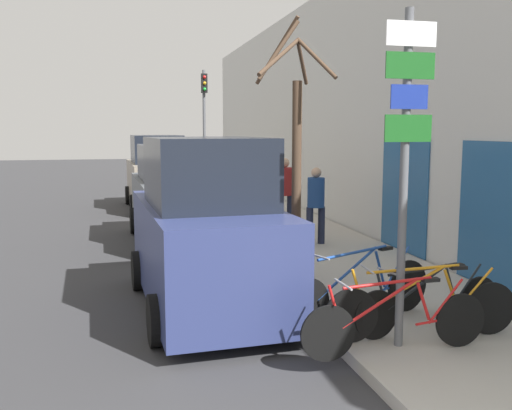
{
  "coord_description": "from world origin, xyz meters",
  "views": [
    {
      "loc": [
        -1.47,
        -1.51,
        2.66
      ],
      "look_at": [
        0.79,
        7.85,
        1.38
      ],
      "focal_mm": 40.0,
      "sensor_mm": 36.0,
      "label": 1
    }
  ],
  "objects_px": {
    "bicycle_0": "(397,321)",
    "parked_car_1": "(175,198)",
    "bicycle_1": "(422,307)",
    "bicycle_3": "(360,291)",
    "pedestrian_near": "(285,188)",
    "pedestrian_far": "(316,200)",
    "bicycle_2": "(430,302)",
    "parked_car_0": "(206,233)",
    "traffic_light": "(204,118)",
    "signpost": "(405,158)",
    "street_tree": "(295,153)",
    "parked_car_2": "(157,176)"
  },
  "relations": [
    {
      "from": "parked_car_1",
      "to": "signpost",
      "type": "bearing_deg",
      "value": -78.17
    },
    {
      "from": "parked_car_1",
      "to": "parked_car_0",
      "type": "bearing_deg",
      "value": -92.47
    },
    {
      "from": "signpost",
      "to": "parked_car_0",
      "type": "relative_size",
      "value": 0.89
    },
    {
      "from": "pedestrian_far",
      "to": "pedestrian_near",
      "type": "bearing_deg",
      "value": -93.8
    },
    {
      "from": "signpost",
      "to": "bicycle_2",
      "type": "xyz_separation_m",
      "value": [
        0.61,
        0.39,
        -1.83
      ]
    },
    {
      "from": "pedestrian_far",
      "to": "bicycle_0",
      "type": "bearing_deg",
      "value": 70.53
    },
    {
      "from": "pedestrian_far",
      "to": "street_tree",
      "type": "relative_size",
      "value": 0.39
    },
    {
      "from": "street_tree",
      "to": "traffic_light",
      "type": "xyz_separation_m",
      "value": [
        0.02,
        10.38,
        0.78
      ]
    },
    {
      "from": "bicycle_0",
      "to": "pedestrian_far",
      "type": "xyz_separation_m",
      "value": [
        1.2,
        6.08,
        0.6
      ]
    },
    {
      "from": "parked_car_2",
      "to": "street_tree",
      "type": "xyz_separation_m",
      "value": [
        1.66,
        -10.11,
        1.14
      ]
    },
    {
      "from": "bicycle_2",
      "to": "parked_car_2",
      "type": "relative_size",
      "value": 0.49
    },
    {
      "from": "bicycle_0",
      "to": "parked_car_1",
      "type": "distance_m",
      "value": 8.02
    },
    {
      "from": "bicycle_2",
      "to": "parked_car_1",
      "type": "relative_size",
      "value": 0.51
    },
    {
      "from": "bicycle_0",
      "to": "signpost",
      "type": "bearing_deg",
      "value": -37.19
    },
    {
      "from": "bicycle_2",
      "to": "bicycle_3",
      "type": "distance_m",
      "value": 0.88
    },
    {
      "from": "parked_car_0",
      "to": "parked_car_2",
      "type": "relative_size",
      "value": 0.96
    },
    {
      "from": "pedestrian_near",
      "to": "pedestrian_far",
      "type": "bearing_deg",
      "value": 92.51
    },
    {
      "from": "parked_car_0",
      "to": "street_tree",
      "type": "bearing_deg",
      "value": 29.01
    },
    {
      "from": "traffic_light",
      "to": "bicycle_1",
      "type": "bearing_deg",
      "value": -87.55
    },
    {
      "from": "bicycle_3",
      "to": "parked_car_2",
      "type": "bearing_deg",
      "value": -10.46
    },
    {
      "from": "traffic_light",
      "to": "bicycle_2",
      "type": "bearing_deg",
      "value": -86.5
    },
    {
      "from": "pedestrian_far",
      "to": "traffic_light",
      "type": "xyz_separation_m",
      "value": [
        -1.25,
        7.91,
        1.91
      ]
    },
    {
      "from": "bicycle_3",
      "to": "parked_car_2",
      "type": "relative_size",
      "value": 0.53
    },
    {
      "from": "pedestrian_near",
      "to": "signpost",
      "type": "bearing_deg",
      "value": 81.41
    },
    {
      "from": "bicycle_1",
      "to": "street_tree",
      "type": "distance_m",
      "value": 3.72
    },
    {
      "from": "signpost",
      "to": "parked_car_0",
      "type": "distance_m",
      "value": 3.25
    },
    {
      "from": "parked_car_1",
      "to": "traffic_light",
      "type": "relative_size",
      "value": 0.96
    },
    {
      "from": "bicycle_0",
      "to": "parked_car_2",
      "type": "xyz_separation_m",
      "value": [
        -1.74,
        13.72,
        0.59
      ]
    },
    {
      "from": "parked_car_1",
      "to": "pedestrian_near",
      "type": "distance_m",
      "value": 2.74
    },
    {
      "from": "bicycle_1",
      "to": "traffic_light",
      "type": "bearing_deg",
      "value": 7.15
    },
    {
      "from": "bicycle_0",
      "to": "parked_car_2",
      "type": "height_order",
      "value": "parked_car_2"
    },
    {
      "from": "pedestrian_near",
      "to": "bicycle_2",
      "type": "bearing_deg",
      "value": 85.8
    },
    {
      "from": "street_tree",
      "to": "pedestrian_far",
      "type": "bearing_deg",
      "value": 62.8
    },
    {
      "from": "bicycle_1",
      "to": "parked_car_0",
      "type": "bearing_deg",
      "value": 50.73
    },
    {
      "from": "parked_car_0",
      "to": "traffic_light",
      "type": "bearing_deg",
      "value": 78.7
    },
    {
      "from": "bicycle_3",
      "to": "street_tree",
      "type": "relative_size",
      "value": 0.54
    },
    {
      "from": "bicycle_0",
      "to": "pedestrian_far",
      "type": "height_order",
      "value": "pedestrian_far"
    },
    {
      "from": "bicycle_1",
      "to": "parked_car_0",
      "type": "relative_size",
      "value": 0.57
    },
    {
      "from": "bicycle_1",
      "to": "pedestrian_far",
      "type": "height_order",
      "value": "pedestrian_far"
    },
    {
      "from": "bicycle_3",
      "to": "traffic_light",
      "type": "xyz_separation_m",
      "value": [
        -0.09,
        12.91,
        2.47
      ]
    },
    {
      "from": "parked_car_0",
      "to": "traffic_light",
      "type": "xyz_separation_m",
      "value": [
        1.7,
        11.42,
        1.89
      ]
    },
    {
      "from": "bicycle_3",
      "to": "parked_car_0",
      "type": "relative_size",
      "value": 0.55
    },
    {
      "from": "bicycle_0",
      "to": "parked_car_2",
      "type": "relative_size",
      "value": 0.51
    },
    {
      "from": "traffic_light",
      "to": "bicycle_0",
      "type": "bearing_deg",
      "value": -89.77
    },
    {
      "from": "parked_car_0",
      "to": "street_tree",
      "type": "distance_m",
      "value": 2.27
    },
    {
      "from": "bicycle_1",
      "to": "bicycle_3",
      "type": "xyz_separation_m",
      "value": [
        -0.49,
        0.72,
        0.03
      ]
    },
    {
      "from": "pedestrian_near",
      "to": "traffic_light",
      "type": "distance_m",
      "value": 6.37
    },
    {
      "from": "signpost",
      "to": "bicycle_3",
      "type": "xyz_separation_m",
      "value": [
        -0.12,
        0.87,
        -1.77
      ]
    },
    {
      "from": "parked_car_1",
      "to": "pedestrian_far",
      "type": "height_order",
      "value": "parked_car_1"
    },
    {
      "from": "bicycle_2",
      "to": "traffic_light",
      "type": "height_order",
      "value": "traffic_light"
    }
  ]
}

